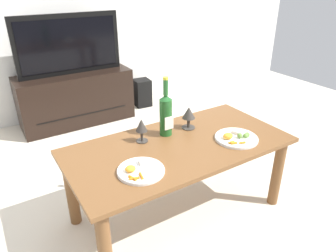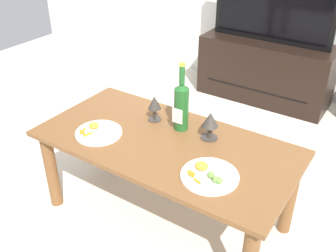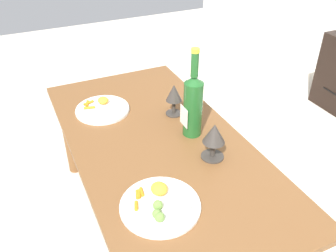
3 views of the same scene
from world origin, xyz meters
The scene contains 10 objects.
ground_plane centered at (0.00, 0.00, 0.00)m, with size 6.40×6.40×0.00m, color beige.
dining_table centered at (0.00, 0.00, 0.43)m, with size 1.35×0.68×0.52m.
tv_stand centered at (-0.11, 1.77, 0.27)m, with size 1.14×0.43×0.54m.
tv_screen centered at (-0.11, 1.76, 0.83)m, with size 1.02×0.05×0.58m.
floor_speaker centered at (0.69, 1.81, 0.16)m, with size 0.18×0.18×0.32m, color black.
wine_bottle centered at (0.00, 0.15, 0.67)m, with size 0.08×0.08×0.38m.
goblet_left centered at (-0.17, 0.15, 0.62)m, with size 0.07×0.07×0.15m.
goblet_right centered at (0.18, 0.15, 0.62)m, with size 0.09×0.09×0.15m.
dinner_plate_left centered at (-0.34, -0.14, 0.53)m, with size 0.25×0.25×0.04m.
dinner_plate_right centered at (0.33, -0.14, 0.53)m, with size 0.27×0.27×0.05m.
Camera 1 is at (-0.93, -1.36, 1.44)m, focal length 33.36 mm.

